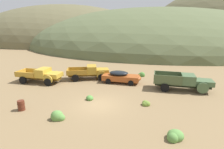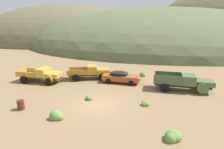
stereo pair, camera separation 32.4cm
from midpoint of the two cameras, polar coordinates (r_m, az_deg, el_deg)
name	(u,v)px [view 1 (the left image)]	position (r m, az deg, el deg)	size (l,w,h in m)	color
ground_plane	(99,105)	(17.69, -4.66, -9.37)	(300.00, 300.00, 0.00)	olive
hill_center	(64,42)	(84.55, -14.72, 9.81)	(78.81, 54.10, 30.78)	brown
hill_distant	(154,43)	(78.35, 12.77, 9.54)	(98.51, 86.79, 27.25)	#56603D
truck_faded_yellow	(43,75)	(25.57, -21.00, -0.18)	(6.02, 3.00, 1.89)	brown
truck_mustard	(91,72)	(25.65, -6.81, 0.79)	(6.00, 3.56, 1.89)	#593D12
car_oxide_orange	(122,77)	(23.82, 2.71, -0.69)	(5.18, 2.45, 1.57)	#A34C1E
truck_weathered_green	(186,82)	(22.57, 21.57, -2.11)	(6.62, 2.88, 1.91)	#232B1B
oil_drum_foreground	(21,105)	(18.37, -26.87, -8.57)	(0.64, 0.64, 0.91)	#5B2819
bush_near_barrel	(146,104)	(17.75, 9.95, -8.97)	(0.77, 0.73, 0.56)	olive
bush_lone_scrub	(175,136)	(13.43, 18.24, -17.79)	(1.15, 1.13, 0.79)	#5B8E42
bush_back_edge	(58,116)	(15.74, -17.06, -12.35)	(1.16, 0.91, 0.97)	#5B8E42
bush_between_trucks	(90,98)	(18.85, -7.39, -7.37)	(0.73, 0.69, 0.59)	#4C8438
bush_front_left	(141,75)	(27.20, 8.81, -0.16)	(0.99, 0.81, 0.84)	#4C8438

